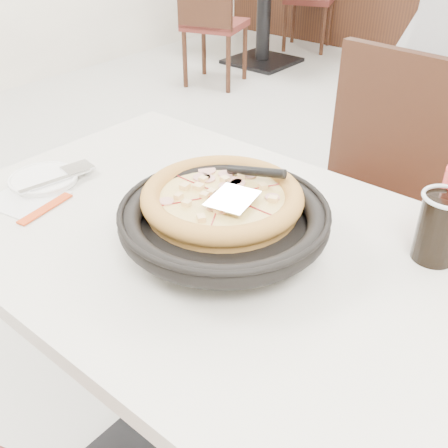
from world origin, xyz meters
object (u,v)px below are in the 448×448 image
Objects in this scene: main_table at (215,359)px; cola_glass at (439,229)px; pizza_pan at (224,227)px; side_plate at (43,179)px; bg_chair_left_near at (215,21)px; chair_far at (349,214)px; bg_table_left at (264,19)px; pizza at (222,204)px.

cola_glass reaches higher than main_table.
pizza_pan reaches higher than side_plate.
side_plate is 0.17× the size of bg_chair_left_near.
main_table is at bearing 159.00° from pizza_pan.
chair_far reaches higher than bg_table_left.
chair_far is at bearing 59.20° from side_plate.
cola_glass is at bearing 135.32° from chair_far.
pizza is at bearing 82.54° from main_table.
pizza is 0.26× the size of bg_table_left.
bg_chair_left_near reaches higher than main_table.
pizza_pan is 0.40m from cola_glass.
pizza_pan is 0.51m from side_plate.
chair_far reaches higher than pizza_pan.
cola_glass is at bearing -60.00° from bg_chair_left_near.
chair_far reaches higher than side_plate.
pizza is (0.00, 0.03, 0.44)m from main_table.
bg_table_left is (-2.18, 3.19, 0.00)m from main_table.
side_plate is (-0.46, -0.09, 0.38)m from main_table.
chair_far is 0.69m from cola_glass.
side_plate is 1.23× the size of cola_glass.
chair_far is 2.73× the size of pizza_pan.
pizza_pan reaches higher than bg_table_left.
main_table is 3.45× the size of pizza_pan.
cola_glass is 3.95m from bg_table_left.
bg_chair_left_near reaches higher than bg_table_left.
chair_far is at bearing -49.26° from bg_table_left.
pizza_pan is 3.92m from bg_table_left.
pizza is 0.33× the size of bg_chair_left_near.
pizza_pan reaches higher than main_table.
pizza reaches higher than bg_table_left.
cola_glass is 0.11× the size of bg_table_left.
side_plate is (-0.46, -0.12, -0.05)m from pizza.
main_table is 3.27m from bg_chair_left_near.
bg_chair_left_near is at bearing 130.93° from pizza_pan.
bg_table_left is (-1.72, 3.28, -0.38)m from side_plate.
cola_glass is (0.38, 0.18, 0.00)m from pizza.
pizza_pan is at bearing -146.15° from cola_glass.
pizza_pan is at bearing -55.26° from bg_table_left.
bg_chair_left_near reaches higher than pizza.
chair_far and bg_chair_left_near have the same top height.
main_table is 0.44m from pizza.
pizza_pan is at bearing -66.78° from bg_chair_left_near.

